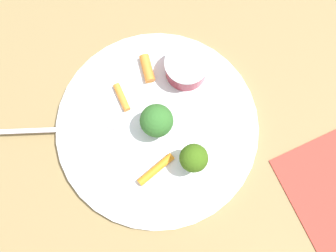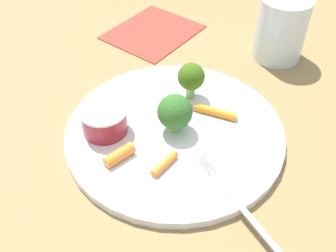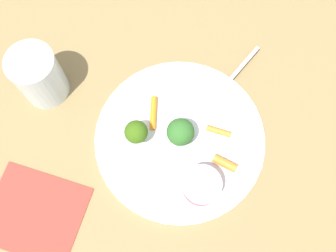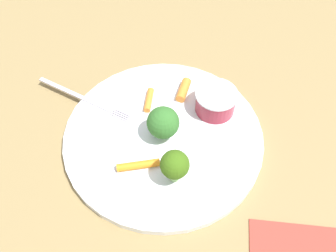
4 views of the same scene
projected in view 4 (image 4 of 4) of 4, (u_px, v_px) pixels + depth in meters
name	position (u px, v px, depth m)	size (l,w,h in m)	color
ground_plane	(163.00, 140.00, 0.56)	(2.40, 2.40, 0.00)	olive
plate	(163.00, 138.00, 0.56)	(0.29, 0.29, 0.01)	white
sauce_cup	(216.00, 101.00, 0.57)	(0.06, 0.06, 0.04)	maroon
broccoli_floret_0	(178.00, 165.00, 0.49)	(0.04, 0.04, 0.05)	#8AB46A
broccoli_floret_1	(164.00, 123.00, 0.53)	(0.05, 0.05, 0.05)	#90B65C
carrot_stick_0	(149.00, 100.00, 0.58)	(0.01, 0.01, 0.04)	orange
carrot_stick_1	(138.00, 165.00, 0.52)	(0.01, 0.01, 0.06)	orange
carrot_stick_2	(183.00, 90.00, 0.59)	(0.01, 0.01, 0.04)	orange
fork	(85.00, 99.00, 0.59)	(0.13, 0.12, 0.00)	silver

